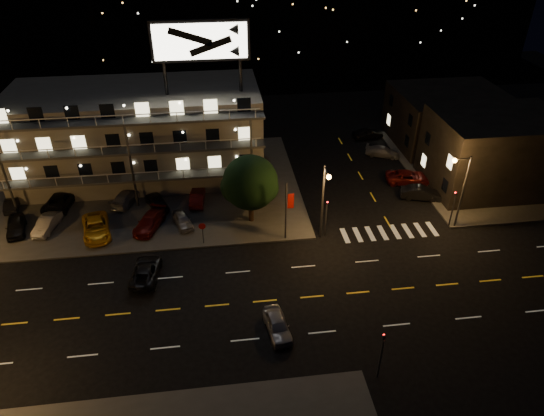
{
  "coord_description": "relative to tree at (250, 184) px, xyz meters",
  "views": [
    {
      "loc": [
        -1.23,
        -29.66,
        28.47
      ],
      "look_at": [
        3.62,
        8.0,
        4.02
      ],
      "focal_mm": 32.0,
      "sensor_mm": 36.0,
      "label": 1
    }
  ],
  "objects": [
    {
      "name": "stop_sign",
      "position": [
        -4.91,
        -3.38,
        -2.76
      ],
      "size": [
        0.91,
        0.11,
        2.61
      ],
      "color": "#2D2D30",
      "rests_on": "ground"
    },
    {
      "name": "motel",
      "position": [
        -11.86,
        11.94,
        0.87
      ],
      "size": [
        28.0,
        13.8,
        18.1
      ],
      "color": "gray",
      "rests_on": "ground"
    },
    {
      "name": "signal_nw",
      "position": [
        7.09,
        -3.45,
        -1.91
      ],
      "size": [
        0.2,
        0.27,
        4.6
      ],
      "color": "#2D2D30",
      "rests_on": "ground"
    },
    {
      "name": "side_bldg_back",
      "position": [
        28.07,
        16.05,
        -0.97
      ],
      "size": [
        14.06,
        12.0,
        7.0
      ],
      "color": "black",
      "rests_on": "ground"
    },
    {
      "name": "side_car_1",
      "position": [
        19.13,
        5.72,
        -3.74
      ],
      "size": [
        5.61,
        3.35,
        1.46
      ],
      "primitive_type": "imported",
      "rotation": [
        0.0,
        0.0,
        1.39
      ],
      "color": "#5A0F0C",
      "rests_on": "ground"
    },
    {
      "name": "side_bldg_front",
      "position": [
        28.07,
        4.05,
        -0.22
      ],
      "size": [
        14.06,
        10.0,
        8.5
      ],
      "color": "black",
      "rests_on": "ground"
    },
    {
      "name": "side_car_0",
      "position": [
        19.2,
        2.04,
        -3.74
      ],
      "size": [
        4.69,
        2.83,
        1.46
      ],
      "primitive_type": "imported",
      "rotation": [
        0.0,
        0.0,
        1.26
      ],
      "color": "black",
      "rests_on": "ground"
    },
    {
      "name": "road_car_west",
      "position": [
        -10.0,
        -7.56,
        -3.79
      ],
      "size": [
        2.79,
        5.12,
        1.36
      ],
      "primitive_type": "imported",
      "rotation": [
        0.0,
        0.0,
        3.03
      ],
      "color": "black",
      "rests_on": "ground"
    },
    {
      "name": "lot_car_1",
      "position": [
        -20.48,
        0.96,
        -3.65
      ],
      "size": [
        2.29,
        4.31,
        1.35
      ],
      "primitive_type": "imported",
      "rotation": [
        0.0,
        0.0,
        -0.22
      ],
      "color": "gray",
      "rests_on": "curb_nw"
    },
    {
      "name": "lot_car_4",
      "position": [
        -6.98,
        0.02,
        -3.7
      ],
      "size": [
        2.54,
        3.93,
        1.25
      ],
      "primitive_type": "imported",
      "rotation": [
        0.0,
        0.0,
        0.32
      ],
      "color": "gray",
      "rests_on": "curb_nw"
    },
    {
      "name": "lot_car_8",
      "position": [
        -9.8,
        3.78,
        -3.61
      ],
      "size": [
        3.11,
        4.53,
        1.43
      ],
      "primitive_type": "imported",
      "rotation": [
        0.0,
        0.0,
        3.52
      ],
      "color": "black",
      "rests_on": "curb_nw"
    },
    {
      "name": "streetlight_nc",
      "position": [
        6.59,
        -4.01,
        0.49
      ],
      "size": [
        0.44,
        1.92,
        8.0
      ],
      "color": "#2D2D30",
      "rests_on": "ground"
    },
    {
      "name": "banner_north",
      "position": [
        3.17,
        -3.55,
        -1.05
      ],
      "size": [
        0.83,
        0.16,
        6.4
      ],
      "color": "#2D2D30",
      "rests_on": "ground"
    },
    {
      "name": "signal_sw",
      "position": [
        7.09,
        -20.44,
        -1.91
      ],
      "size": [
        0.2,
        0.27,
        4.6
      ],
      "color": "#2D2D30",
      "rests_on": "ground"
    },
    {
      "name": "hill_backdrop",
      "position": [
        -7.85,
        56.84,
        7.08
      ],
      "size": [
        120.0,
        25.0,
        24.0
      ],
      "color": "black",
      "rests_on": "ground"
    },
    {
      "name": "tree",
      "position": [
        0.0,
        0.0,
        0.0
      ],
      "size": [
        5.78,
        5.57,
        7.28
      ],
      "color": "black",
      "rests_on": "curb_nw"
    },
    {
      "name": "lot_car_3",
      "position": [
        -10.26,
        -0.04,
        -3.63
      ],
      "size": [
        3.56,
        5.19,
        1.4
      ],
      "primitive_type": "imported",
      "rotation": [
        0.0,
        0.0,
        -0.37
      ],
      "color": "#5A0F0C",
      "rests_on": "curb_nw"
    },
    {
      "name": "lot_car_9",
      "position": [
        -5.48,
        4.1,
        -3.64
      ],
      "size": [
        1.76,
        4.26,
        1.37
      ],
      "primitive_type": "imported",
      "rotation": [
        0.0,
        0.0,
        3.07
      ],
      "color": "#5A0F0C",
      "rests_on": "curb_nw"
    },
    {
      "name": "lot_car_2",
      "position": [
        -15.41,
        -0.49,
        -3.57
      ],
      "size": [
        3.68,
        5.84,
        1.5
      ],
      "primitive_type": "imported",
      "rotation": [
        0.0,
        0.0,
        0.23
      ],
      "color": "orange",
      "rests_on": "curb_nw"
    },
    {
      "name": "lot_car_5",
      "position": [
        -25.19,
        5.54,
        -3.71
      ],
      "size": [
        1.91,
        3.89,
        1.23
      ],
      "primitive_type": "imported",
      "rotation": [
        0.0,
        0.0,
        3.31
      ],
      "color": "black",
      "rests_on": "curb_nw"
    },
    {
      "name": "ground",
      "position": [
        -1.91,
        -11.95,
        -4.47
      ],
      "size": [
        140.0,
        140.0,
        0.0
      ],
      "primitive_type": "plane",
      "color": "black",
      "rests_on": "ground"
    },
    {
      "name": "streetlight_ne",
      "position": [
        20.22,
        -3.65,
        0.49
      ],
      "size": [
        1.92,
        0.44,
        8.0
      ],
      "color": "#2D2D30",
      "rests_on": "ground"
    },
    {
      "name": "road_car_east",
      "position": [
        0.65,
        -15.4,
        -3.79
      ],
      "size": [
        2.11,
        4.2,
        1.37
      ],
      "primitive_type": "imported",
      "rotation": [
        0.0,
        0.0,
        0.13
      ],
      "color": "gray",
      "rests_on": "ground"
    },
    {
      "name": "lot_car_7",
      "position": [
        -13.18,
        5.21,
        -3.64
      ],
      "size": [
        3.44,
        5.09,
        1.37
      ],
      "primitive_type": "imported",
      "rotation": [
        0.0,
        0.0,
        2.79
      ],
      "color": "gray",
      "rests_on": "curb_nw"
    },
    {
      "name": "curb_nw",
      "position": [
        -15.91,
        8.05,
        -4.4
      ],
      "size": [
        44.0,
        24.0,
        0.15
      ],
      "primitive_type": "cube",
      "color": "#3D3D3A",
      "rests_on": "ground"
    },
    {
      "name": "lot_car_0",
      "position": [
        -23.45,
        0.92,
        -3.61
      ],
      "size": [
        2.61,
        4.45,
        1.42
      ],
      "primitive_type": "imported",
      "rotation": [
        0.0,
        0.0,
        0.24
      ],
      "color": "black",
      "rests_on": "curb_nw"
    },
    {
      "name": "curb_ne",
      "position": [
        28.09,
        8.05,
        -4.4
      ],
      "size": [
        16.0,
        24.0,
        0.15
      ],
      "primitive_type": "cube",
      "color": "#3D3D3A",
      "rests_on": "ground"
    },
    {
      "name": "side_car_3",
      "position": [
        18.13,
        18.59,
        -3.74
      ],
      "size": [
        4.52,
        2.29,
        1.47
      ],
      "primitive_type": "imported",
      "rotation": [
        0.0,
        0.0,
        1.7
      ],
      "color": "black",
      "rests_on": "ground"
    },
    {
      "name": "lot_car_6",
      "position": [
        -20.12,
        5.5,
        -3.57
      ],
      "size": [
        3.36,
        5.77,
        1.51
      ],
      "primitive_type": "imported",
      "rotation": [
        0.0,
        0.0,
        2.98
      ],
      "color": "black",
      "rests_on": "curb_nw"
    },
    {
      "name": "signal_ne",
      "position": [
        20.08,
        -3.45,
        -1.91
      ],
      "size": [
        0.27,
        0.2,
        4.6
      ],
      "color": "#2D2D30",
      "rests_on": "ground"
    },
    {
      "name": "side_car_2",
      "position": [
        18.36,
        12.84,
        -3.84
      ],
      "size": [
        4.74,
        3.46,
        1.28
      ],
      "primitive_type": "imported",
      "rotation": [
        0.0,
        0.0,
        1.14
      ],
      "color": "gray",
      "rests_on": "ground"
    }
  ]
}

